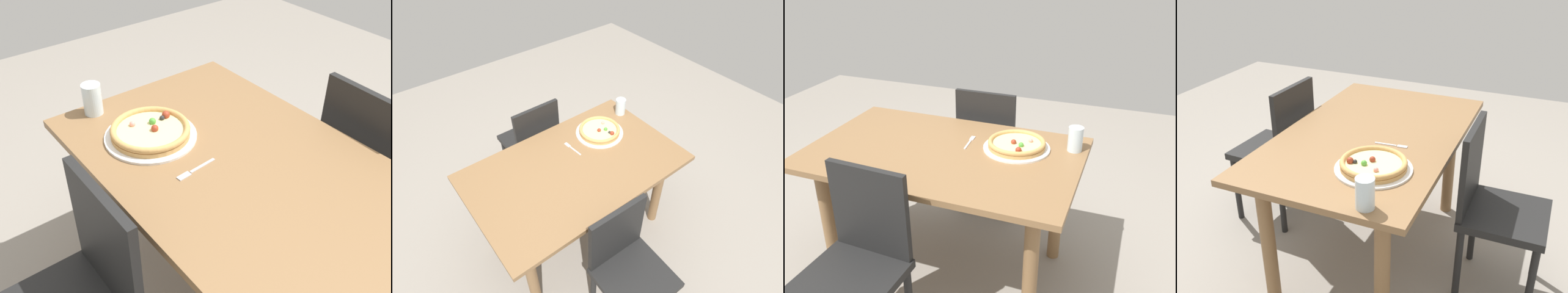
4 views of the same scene
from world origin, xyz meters
TOP-DOWN VIEW (x-y plane):
  - dining_table at (0.00, 0.00)m, footprint 1.41×0.87m
  - chair_near at (-0.11, -0.65)m, footprint 0.42×0.42m
  - plate at (0.34, 0.16)m, footprint 0.35×0.35m
  - pizza at (0.35, 0.16)m, footprint 0.30×0.30m
  - fork at (0.09, 0.16)m, footprint 0.03×0.17m
  - drinking_glass at (0.63, 0.25)m, footprint 0.08×0.08m

SIDE VIEW (x-z plane):
  - chair_near at x=-0.11m, z-range 0.05..0.94m
  - dining_table at x=0.00m, z-range 0.26..0.99m
  - fork at x=0.09m, z-range 0.74..0.74m
  - plate at x=0.34m, z-range 0.74..0.75m
  - pizza at x=0.35m, z-range 0.74..0.79m
  - drinking_glass at x=0.63m, z-range 0.74..0.87m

